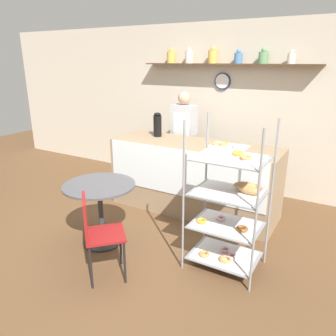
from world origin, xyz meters
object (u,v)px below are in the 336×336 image
(coffee_carafe, at_px, (157,125))
(donut_tray_counter, at_px, (228,145))
(person_worker, at_px, (184,138))
(cafe_chair, at_px, (96,229))
(cafe_table, at_px, (100,199))
(pastry_rack, at_px, (229,206))

(coffee_carafe, xyz_separation_m, donut_tray_counter, (1.15, -0.05, -0.16))
(person_worker, xyz_separation_m, donut_tray_counter, (0.96, -0.55, 0.12))
(cafe_chair, height_order, coffee_carafe, coffee_carafe)
(donut_tray_counter, bearing_deg, person_worker, 150.02)
(cafe_table, xyz_separation_m, donut_tray_counter, (1.00, 1.46, 0.45))
(person_worker, height_order, cafe_chair, person_worker)
(coffee_carafe, distance_m, donut_tray_counter, 1.16)
(person_worker, height_order, coffee_carafe, person_worker)
(cafe_table, bearing_deg, coffee_carafe, 95.54)
(cafe_chair, bearing_deg, cafe_table, -7.19)
(cafe_table, distance_m, coffee_carafe, 1.64)
(pastry_rack, distance_m, cafe_table, 1.50)
(cafe_chair, xyz_separation_m, coffee_carafe, (-0.56, 2.04, 0.64))
(pastry_rack, xyz_separation_m, coffee_carafe, (-1.61, 1.20, 0.48))
(cafe_table, xyz_separation_m, coffee_carafe, (-0.15, 1.51, 0.61))
(pastry_rack, height_order, cafe_chair, pastry_rack)
(person_worker, bearing_deg, donut_tray_counter, -29.98)
(pastry_rack, relative_size, cafe_table, 1.91)
(person_worker, relative_size, coffee_carafe, 4.57)
(pastry_rack, bearing_deg, cafe_table, -168.06)
(person_worker, bearing_deg, coffee_carafe, -110.85)
(cafe_table, distance_m, donut_tray_counter, 1.83)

